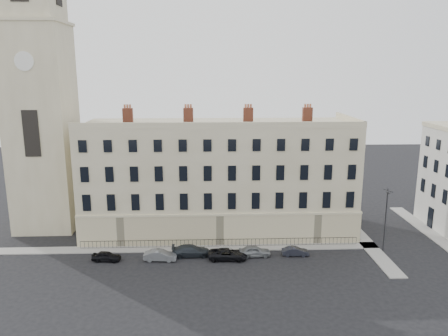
{
  "coord_description": "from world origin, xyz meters",
  "views": [
    {
      "loc": [
        -7.6,
        -46.3,
        22.13
      ],
      "look_at": [
        -5.32,
        10.0,
        9.24
      ],
      "focal_mm": 35.0,
      "sensor_mm": 36.0,
      "label": 1
    }
  ],
  "objects": [
    {
      "name": "terrace",
      "position": [
        -5.97,
        11.97,
        7.5
      ],
      "size": [
        36.22,
        12.22,
        17.0
      ],
      "color": "#BCB08B",
      "rests_on": "ground"
    },
    {
      "name": "car_d",
      "position": [
        -5.21,
        1.71,
        0.64
      ],
      "size": [
        4.75,
        2.4,
        1.29
      ],
      "primitive_type": "imported",
      "rotation": [
        0.0,
        0.0,
        1.51
      ],
      "color": "black",
      "rests_on": "ground"
    },
    {
      "name": "car_a",
      "position": [
        -19.49,
        1.86,
        0.58
      ],
      "size": [
        3.5,
        1.72,
        1.15
      ],
      "primitive_type": "imported",
      "rotation": [
        0.0,
        0.0,
        1.46
      ],
      "color": "black",
      "rests_on": "ground"
    },
    {
      "name": "pavement_terrace",
      "position": [
        -10.0,
        5.0,
        0.06
      ],
      "size": [
        48.0,
        2.0,
        0.12
      ],
      "primitive_type": "cube",
      "color": "gray",
      "rests_on": "ground"
    },
    {
      "name": "streetlamp",
      "position": [
        14.18,
        3.39,
        4.45
      ],
      "size": [
        0.76,
        1.66,
        8.03
      ],
      "rotation": [
        0.0,
        0.0,
        0.37
      ],
      "color": "#292A2E",
      "rests_on": "ground"
    },
    {
      "name": "car_c",
      "position": [
        -9.57,
        2.83,
        0.67
      ],
      "size": [
        4.71,
        2.04,
        1.35
      ],
      "primitive_type": "imported",
      "rotation": [
        0.0,
        0.0,
        1.6
      ],
      "color": "#23282E",
      "rests_on": "ground"
    },
    {
      "name": "pavement_east_return",
      "position": [
        13.0,
        8.0,
        0.06
      ],
      "size": [
        2.0,
        24.0,
        0.12
      ],
      "primitive_type": "cube",
      "color": "gray",
      "rests_on": "ground"
    },
    {
      "name": "car_f",
      "position": [
        3.0,
        2.43,
        0.53
      ],
      "size": [
        3.28,
        1.26,
        1.07
      ],
      "primitive_type": "imported",
      "rotation": [
        0.0,
        0.0,
        1.53
      ],
      "color": "#21232C",
      "rests_on": "ground"
    },
    {
      "name": "pavement_adjacent",
      "position": [
        23.0,
        10.0,
        0.06
      ],
      "size": [
        2.0,
        20.0,
        0.12
      ],
      "primitive_type": "cube",
      "color": "gray",
      "rests_on": "ground"
    },
    {
      "name": "car_e",
      "position": [
        -1.94,
        2.43,
        0.65
      ],
      "size": [
        3.86,
        1.59,
        1.31
      ],
      "primitive_type": "imported",
      "rotation": [
        0.0,
        0.0,
        1.58
      ],
      "color": "gray",
      "rests_on": "ground"
    },
    {
      "name": "railings",
      "position": [
        -6.0,
        5.4,
        0.55
      ],
      "size": [
        35.0,
        0.04,
        0.96
      ],
      "color": "black",
      "rests_on": "ground"
    },
    {
      "name": "car_b",
      "position": [
        -13.17,
        1.72,
        0.63
      ],
      "size": [
        3.92,
        1.58,
        1.27
      ],
      "primitive_type": "imported",
      "rotation": [
        0.0,
        0.0,
        1.51
      ],
      "color": "slate",
      "rests_on": "ground"
    },
    {
      "name": "church_tower",
      "position": [
        -30.0,
        14.0,
        18.66
      ],
      "size": [
        8.0,
        8.13,
        44.0
      ],
      "color": "#BCB08B",
      "rests_on": "ground"
    },
    {
      "name": "ground",
      "position": [
        0.0,
        0.0,
        0.0
      ],
      "size": [
        160.0,
        160.0,
        0.0
      ],
      "primitive_type": "plane",
      "color": "black",
      "rests_on": "ground"
    }
  ]
}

